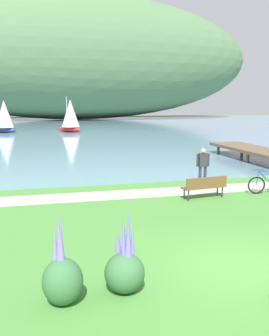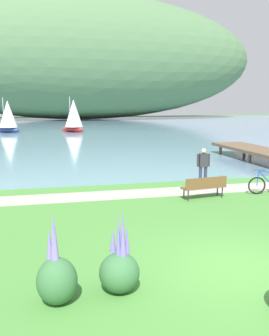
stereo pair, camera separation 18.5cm
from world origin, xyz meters
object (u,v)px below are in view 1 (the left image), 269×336
bicycle_leaning_near_bench (269,184)px  sailboat_nearest_to_shore (4,116)px  sailboat_toward_hillside (70,115)px  park_bench_near_camera (205,186)px  person_at_shoreline (203,165)px

bicycle_leaning_near_bench → sailboat_nearest_to_shore: size_ratio=0.40×
bicycle_leaning_near_bench → sailboat_toward_hillside: bearing=99.0°
park_bench_near_camera → sailboat_nearest_to_shore: sailboat_nearest_to_shore is taller
person_at_shoreline → sailboat_toward_hillside: (-3.45, 32.80, 1.17)m
sailboat_toward_hillside → park_bench_near_camera: bearing=-85.7°
sailboat_nearest_to_shore → sailboat_toward_hillside: 8.15m
sailboat_nearest_to_shore → bicycle_leaning_near_bench: bearing=-69.2°
bicycle_leaning_near_bench → sailboat_nearest_to_shore: bearing=110.8°
person_at_shoreline → sailboat_nearest_to_shore: bearing=108.8°
person_at_shoreline → sailboat_toward_hillside: 33.00m
bicycle_leaning_near_bench → sailboat_nearest_to_shore: (-13.60, 35.79, 1.69)m
park_bench_near_camera → person_at_shoreline: (0.85, 2.09, 0.46)m
park_bench_near_camera → bicycle_leaning_near_bench: size_ratio=1.06×
park_bench_near_camera → bicycle_leaning_near_bench: (2.91, 0.09, -0.12)m
sailboat_nearest_to_shore → sailboat_toward_hillside: bearing=-7.1°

